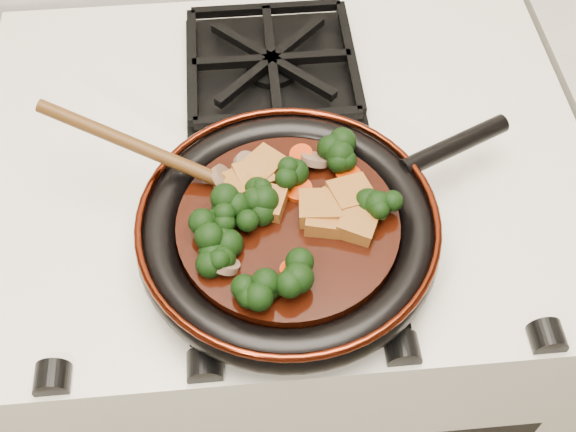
{
  "coord_description": "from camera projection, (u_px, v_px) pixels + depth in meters",
  "views": [
    {
      "loc": [
        -0.04,
        1.11,
        1.58
      ],
      "look_at": [
        -0.0,
        1.54,
        0.97
      ],
      "focal_mm": 45.0,
      "sensor_mm": 36.0,
      "label": 1
    }
  ],
  "objects": [
    {
      "name": "stove",
      "position": [
        283.0,
        320.0,
        1.26
      ],
      "size": [
        0.76,
        0.6,
        0.9
      ],
      "primitive_type": "cube",
      "color": "silver",
      "rests_on": "ground"
    },
    {
      "name": "burner_grate_front",
      "position": [
        291.0,
        238.0,
        0.8
      ],
      "size": [
        0.23,
        0.23,
        0.03
      ],
      "primitive_type": null,
      "color": "black",
      "rests_on": "stove"
    },
    {
      "name": "burner_grate_back",
      "position": [
        272.0,
        64.0,
        0.96
      ],
      "size": [
        0.23,
        0.23,
        0.03
      ],
      "primitive_type": null,
      "color": "black",
      "rests_on": "stove"
    },
    {
      "name": "skillet",
      "position": [
        290.0,
        229.0,
        0.77
      ],
      "size": [
        0.43,
        0.32,
        0.05
      ],
      "rotation": [
        0.0,
        0.0,
        0.43
      ],
      "color": "black",
      "rests_on": "burner_grate_front"
    },
    {
      "name": "braising_sauce",
      "position": [
        288.0,
        228.0,
        0.76
      ],
      "size": [
        0.24,
        0.24,
        0.02
      ],
      "primitive_type": "cylinder",
      "color": "black",
      "rests_on": "skillet"
    },
    {
      "name": "tofu_cube_0",
      "position": [
        344.0,
        201.0,
        0.76
      ],
      "size": [
        0.04,
        0.05,
        0.03
      ],
      "primitive_type": "cube",
      "rotation": [
        -0.01,
        0.12,
        1.86
      ],
      "color": "#925921",
      "rests_on": "braising_sauce"
    },
    {
      "name": "tofu_cube_1",
      "position": [
        357.0,
        224.0,
        0.74
      ],
      "size": [
        0.05,
        0.05,
        0.03
      ],
      "primitive_type": "cube",
      "rotation": [
        0.11,
        0.04,
        1.14
      ],
      "color": "#925921",
      "rests_on": "braising_sauce"
    },
    {
      "name": "tofu_cube_2",
      "position": [
        254.0,
        178.0,
        0.78
      ],
      "size": [
        0.05,
        0.05,
        0.03
      ],
      "primitive_type": "cube",
      "rotation": [
        0.07,
        0.05,
        0.31
      ],
      "color": "#925921",
      "rests_on": "braising_sauce"
    },
    {
      "name": "tofu_cube_3",
      "position": [
        265.0,
        166.0,
        0.79
      ],
      "size": [
        0.06,
        0.05,
        0.03
      ],
      "primitive_type": "cube",
      "rotation": [
        -0.07,
        -0.05,
        0.75
      ],
      "color": "#925921",
      "rests_on": "braising_sauce"
    },
    {
      "name": "tofu_cube_4",
      "position": [
        323.0,
        221.0,
        0.75
      ],
      "size": [
        0.04,
        0.04,
        0.02
      ],
      "primitive_type": "cube",
      "rotation": [
        0.06,
        -0.06,
        2.94
      ],
      "color": "#925921",
      "rests_on": "braising_sauce"
    },
    {
      "name": "tofu_cube_5",
      "position": [
        266.0,
        203.0,
        0.76
      ],
      "size": [
        0.05,
        0.05,
        0.02
      ],
      "primitive_type": "cube",
      "rotation": [
        -0.06,
        0.01,
        2.79
      ],
      "color": "#925921",
      "rests_on": "braising_sauce"
    },
    {
      "name": "tofu_cube_6",
      "position": [
        320.0,
        209.0,
        0.76
      ],
      "size": [
        0.05,
        0.05,
        0.03
      ],
      "primitive_type": "cube",
      "rotation": [
        -0.03,
        0.07,
        1.48
      ],
      "color": "#925921",
      "rests_on": "braising_sauce"
    },
    {
      "name": "tofu_cube_7",
      "position": [
        237.0,
        187.0,
        0.77
      ],
      "size": [
        0.05,
        0.05,
        0.03
      ],
      "primitive_type": "cube",
      "rotation": [
        -0.09,
        0.09,
        1.88
      ],
      "color": "#925921",
      "rests_on": "braising_sauce"
    },
    {
      "name": "tofu_cube_8",
      "position": [
        351.0,
        197.0,
        0.77
      ],
      "size": [
        0.06,
        0.05,
        0.03
      ],
      "primitive_type": "cube",
      "rotation": [
        0.1,
        0.02,
        1.87
      ],
      "color": "#925921",
      "rests_on": "braising_sauce"
    },
    {
      "name": "broccoli_floret_0",
      "position": [
        382.0,
        210.0,
        0.75
      ],
      "size": [
        0.07,
        0.07,
        0.06
      ],
      "primitive_type": null,
      "rotation": [
        0.01,
        0.21,
        1.47
      ],
      "color": "black",
      "rests_on": "braising_sauce"
    },
    {
      "name": "broccoli_floret_1",
      "position": [
        259.0,
        202.0,
        0.76
      ],
      "size": [
        0.07,
        0.08,
        0.06
      ],
      "primitive_type": null,
      "rotation": [
        0.0,
        0.12,
        1.76
      ],
      "color": "black",
      "rests_on": "braising_sauce"
    },
    {
      "name": "broccoli_floret_2",
      "position": [
        335.0,
        157.0,
        0.8
      ],
      "size": [
        0.09,
        0.09,
        0.06
      ],
      "primitive_type": null,
      "rotation": [
        0.21,
        0.01,
        2.59
      ],
      "color": "black",
      "rests_on": "braising_sauce"
    },
    {
      "name": "broccoli_floret_3",
      "position": [
        258.0,
        297.0,
        0.69
      ],
      "size": [
        0.08,
        0.08,
        0.07
      ],
      "primitive_type": null,
      "rotation": [
        -0.24,
        -0.11,
        0.32
      ],
      "color": "black",
      "rests_on": "braising_sauce"
    },
    {
      "name": "broccoli_floret_4",
      "position": [
        217.0,
        235.0,
        0.73
      ],
      "size": [
        0.07,
        0.08,
        0.07
      ],
      "primitive_type": null,
      "rotation": [
        0.14,
        -0.2,
        1.37
      ],
      "color": "black",
      "rests_on": "braising_sauce"
    },
    {
      "name": "broccoli_floret_5",
      "position": [
        296.0,
        181.0,
        0.77
      ],
      "size": [
        0.09,
        0.09,
        0.07
      ],
      "primitive_type": null,
      "rotation": [
        -0.04,
        0.22,
        0.92
      ],
      "color": "black",
      "rests_on": "braising_sauce"
    },
    {
      "name": "broccoli_floret_6",
      "position": [
        235.0,
        214.0,
        0.75
      ],
      "size": [
        0.09,
        0.08,
        0.07
      ],
      "primitive_type": null,
      "rotation": [
        0.1,
        0.16,
        0.42
      ],
      "color": "black",
      "rests_on": "braising_sauce"
    },
    {
      "name": "broccoli_floret_7",
      "position": [
        223.0,
        252.0,
        0.72
      ],
      "size": [
        0.07,
        0.08,
        0.06
      ],
      "primitive_type": null,
      "rotation": [
        0.17,
        -0.04,
        2.86
      ],
      "color": "black",
      "rests_on": "braising_sauce"
    },
    {
      "name": "broccoli_floret_8",
      "position": [
        299.0,
        278.0,
        0.7
      ],
      "size": [
        0.09,
        0.09,
        0.06
      ],
      "primitive_type": null,
      "rotation": [
        0.05,
        0.19,
        1.04
      ],
      "color": "black",
      "rests_on": "braising_sauce"
    },
    {
      "name": "carrot_coin_0",
      "position": [
        348.0,
        175.0,
        0.79
      ],
      "size": [
        0.03,
        0.03,
        0.01
      ],
      "primitive_type": "cylinder",
      "rotation": [
        -0.16,
        -0.03,
        0.0
      ],
      "color": "#BA2E05",
      "rests_on": "braising_sauce"
    },
    {
      "name": "carrot_coin_1",
      "position": [
        298.0,
        189.0,
        0.78
      ],
      "size": [
        0.03,
        0.03,
        0.01
      ],
      "primitive_type": "cylinder",
      "rotation": [
        0.09,
        -0.0,
        0.0
      ],
      "color": "#BA2E05",
      "rests_on": "braising_sauce"
    },
    {
      "name": "carrot_coin_2",
      "position": [
        259.0,
        182.0,
        0.78
      ],
      "size": [
        0.03,
        0.03,
        0.02
      ],
      "primitive_type": "cylinder",
      "rotation": [
        0.18,
        0.18,
        0.0
      ],
      "color": "#BA2E05",
      "rests_on": "braising_sauce"
    },
    {
      "name": "carrot_coin_3",
      "position": [
        292.0,
        272.0,
        0.71
      ],
      "size": [
        0.03,
        0.03,
        0.01
      ],
      "primitive_type": "cylinder",
      "rotation": [
        -0.06,
        0.17,
        0.0
      ],
      "color": "#BA2E05",
      "rests_on": "braising_sauce"
    },
    {
      "name": "carrot_coin_4",
      "position": [
        301.0,
        155.0,
        0.8
      ],
      "size": [
        0.03,
        0.03,
        0.01
      ],
      "primitive_type": "cylinder",
      "rotation": [
        0.12,
        -0.16,
        0.0
      ],
      "color": "#BA2E05",
      "rests_on": "braising_sauce"
    },
    {
      "name": "carrot_coin_5",
      "position": [
        234.0,
        199.0,
        0.77
      ],
      "size": [
        0.03,
        0.03,
        0.02
      ],
      "primitive_type": "cylinder",
      "rotation": [
        -0.32,
        0.21,
        0.0
      ],
      "color": "#BA2E05",
      "rests_on": "braising_sauce"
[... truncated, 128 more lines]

